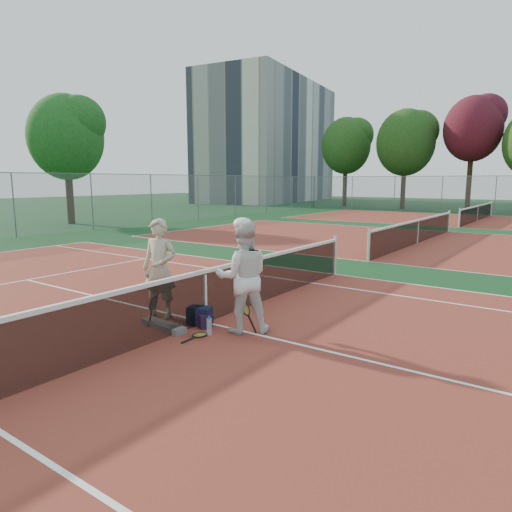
# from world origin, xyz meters

# --- Properties ---
(ground) EXTENTS (130.00, 130.00, 0.00)m
(ground) POSITION_xyz_m (0.00, 0.00, 0.00)
(ground) COLOR #0E3517
(ground) RESTS_ON ground
(court_main) EXTENTS (23.77, 10.97, 0.01)m
(court_main) POSITION_xyz_m (0.00, 0.00, 0.00)
(court_main) COLOR maroon
(court_main) RESTS_ON ground
(court_far_a) EXTENTS (23.77, 10.97, 0.01)m
(court_far_a) POSITION_xyz_m (0.00, 13.50, 0.00)
(court_far_a) COLOR maroon
(court_far_a) RESTS_ON ground
(court_far_b) EXTENTS (23.77, 10.97, 0.01)m
(court_far_b) POSITION_xyz_m (0.00, 27.00, 0.00)
(court_far_b) COLOR maroon
(court_far_b) RESTS_ON ground
(net_main) EXTENTS (0.10, 10.98, 1.02)m
(net_main) POSITION_xyz_m (0.00, 0.00, 0.51)
(net_main) COLOR black
(net_main) RESTS_ON ground
(net_far_a) EXTENTS (0.10, 10.98, 1.02)m
(net_far_a) POSITION_xyz_m (0.00, 13.50, 0.51)
(net_far_a) COLOR black
(net_far_a) RESTS_ON ground
(net_far_b) EXTENTS (0.10, 10.98, 1.02)m
(net_far_b) POSITION_xyz_m (0.00, 27.00, 0.51)
(net_far_b) COLOR black
(net_far_b) RESTS_ON ground
(fence_back) EXTENTS (32.00, 0.06, 3.00)m
(fence_back) POSITION_xyz_m (0.00, 34.00, 1.50)
(fence_back) COLOR slate
(fence_back) RESTS_ON ground
(fence_left) EXTENTS (0.06, 54.50, 3.00)m
(fence_left) POSITION_xyz_m (-16.00, 6.75, 1.50)
(fence_left) COLOR slate
(fence_left) RESTS_ON ground
(apartment_block) EXTENTS (12.96, 23.18, 15.00)m
(apartment_block) POSITION_xyz_m (-28.00, 44.00, 7.50)
(apartment_block) COLOR beige
(apartment_block) RESTS_ON ground
(player_a) EXTENTS (0.81, 0.65, 1.93)m
(player_a) POSITION_xyz_m (-0.94, -0.24, 0.96)
(player_a) COLOR #B7AB8E
(player_a) RESTS_ON ground
(player_b) EXTENTS (1.20, 1.19, 1.96)m
(player_b) POSITION_xyz_m (0.87, 0.01, 0.98)
(player_b) COLOR silver
(player_b) RESTS_ON ground
(racket_red) EXTENTS (0.25, 0.31, 0.59)m
(racket_red) POSITION_xyz_m (-0.57, -0.77, 0.29)
(racket_red) COLOR maroon
(racket_red) RESTS_ON ground
(racket_black_held) EXTENTS (0.34, 0.31, 0.55)m
(racket_black_held) POSITION_xyz_m (0.90, 0.03, 0.27)
(racket_black_held) COLOR black
(racket_black_held) RESTS_ON ground
(racket_spare) EXTENTS (0.30, 0.61, 0.03)m
(racket_spare) POSITION_xyz_m (0.41, -0.62, 0.01)
(racket_spare) COLOR black
(racket_spare) RESTS_ON ground
(sports_bag_navy) EXTENTS (0.50, 0.41, 0.34)m
(sports_bag_navy) POSITION_xyz_m (-0.01, -0.15, 0.17)
(sports_bag_navy) COLOR black
(sports_bag_navy) RESTS_ON ground
(sports_bag_purple) EXTENTS (0.37, 0.33, 0.25)m
(sports_bag_purple) POSITION_xyz_m (0.16, -0.22, 0.12)
(sports_bag_purple) COLOR black
(sports_bag_purple) RESTS_ON ground
(net_cover_canvas) EXTENTS (1.07, 0.37, 0.11)m
(net_cover_canvas) POSITION_xyz_m (-0.38, -0.72, 0.06)
(net_cover_canvas) COLOR #5E5955
(net_cover_canvas) RESTS_ON ground
(water_bottle) EXTENTS (0.09, 0.09, 0.30)m
(water_bottle) POSITION_xyz_m (0.53, -0.50, 0.15)
(water_bottle) COLOR #C4DBF9
(water_bottle) RESTS_ON ground
(tree_back_0) EXTENTS (4.94, 4.94, 8.96)m
(tree_back_0) POSITION_xyz_m (-14.49, 37.81, 6.09)
(tree_back_0) COLOR #382314
(tree_back_0) RESTS_ON ground
(tree_back_1) EXTENTS (5.32, 5.32, 9.16)m
(tree_back_1) POSITION_xyz_m (-8.27, 37.17, 6.09)
(tree_back_1) COLOR #382314
(tree_back_1) RESTS_ON ground
(tree_back_maroon) EXTENTS (4.89, 4.89, 9.87)m
(tree_back_maroon) POSITION_xyz_m (-2.72, 37.90, 7.03)
(tree_back_maroon) COLOR #382314
(tree_back_maroon) RESTS_ON ground
(tree_left_1) EXTENTS (4.43, 4.43, 7.75)m
(tree_left_1) POSITION_xyz_m (-20.07, 10.15, 5.18)
(tree_left_1) COLOR #382314
(tree_left_1) RESTS_ON ground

